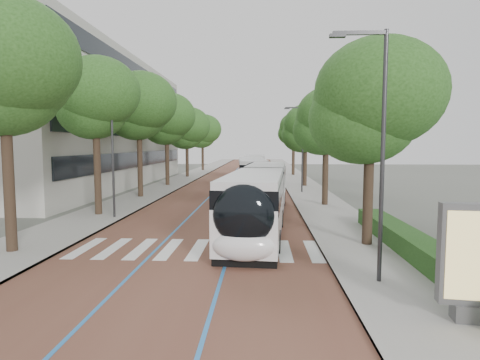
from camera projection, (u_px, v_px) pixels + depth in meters
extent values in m
plane|color=#51544C|center=(189.00, 256.00, 16.44)|extent=(160.00, 160.00, 0.00)
cube|color=brown|center=(240.00, 177.00, 56.23)|extent=(11.00, 140.00, 0.02)
cube|color=gray|center=(187.00, 177.00, 56.62)|extent=(4.00, 140.00, 0.12)
cube|color=gray|center=(294.00, 177.00, 55.83)|extent=(4.00, 140.00, 0.12)
cube|color=gray|center=(201.00, 177.00, 56.52)|extent=(0.20, 140.00, 0.14)
cube|color=gray|center=(280.00, 177.00, 55.93)|extent=(0.20, 140.00, 0.14)
cube|color=silver|center=(86.00, 248.00, 17.69)|extent=(0.55, 3.60, 0.01)
cube|color=silver|center=(113.00, 248.00, 17.62)|extent=(0.55, 3.60, 0.01)
cube|color=silver|center=(141.00, 248.00, 17.55)|extent=(0.55, 3.60, 0.01)
cube|color=silver|center=(169.00, 249.00, 17.49)|extent=(0.55, 3.60, 0.01)
cube|color=silver|center=(198.00, 249.00, 17.42)|extent=(0.55, 3.60, 0.01)
cube|color=silver|center=(226.00, 250.00, 17.35)|extent=(0.55, 3.60, 0.01)
cube|color=silver|center=(255.00, 250.00, 17.29)|extent=(0.55, 3.60, 0.01)
cube|color=silver|center=(284.00, 250.00, 17.22)|extent=(0.55, 3.60, 0.01)
cube|color=silver|center=(314.00, 251.00, 17.16)|extent=(0.55, 3.60, 0.01)
cube|color=#246DB6|center=(229.00, 177.00, 56.31)|extent=(0.12, 126.00, 0.01)
cube|color=#246DB6|center=(252.00, 177.00, 56.14)|extent=(0.12, 126.00, 0.01)
cube|color=#ADAAA0|center=(60.00, 123.00, 44.72)|extent=(18.00, 40.00, 14.00)
cube|color=black|center=(141.00, 159.00, 44.59)|extent=(0.12, 38.00, 1.60)
cube|color=black|center=(140.00, 130.00, 44.31)|extent=(0.12, 38.00, 1.60)
cube|color=black|center=(140.00, 101.00, 44.03)|extent=(0.12, 38.00, 1.60)
cube|color=black|center=(139.00, 73.00, 43.77)|extent=(0.12, 38.00, 1.60)
cube|color=#1A3C14|center=(416.00, 247.00, 15.91)|extent=(1.20, 14.00, 0.80)
cylinder|color=#303033|center=(383.00, 158.00, 12.73)|extent=(0.14, 0.14, 8.00)
cube|color=#303033|center=(360.00, 33.00, 12.44)|extent=(1.70, 0.12, 0.12)
cube|color=#303033|center=(337.00, 36.00, 12.48)|extent=(0.50, 0.20, 0.10)
cylinder|color=#303033|center=(302.00, 150.00, 37.60)|extent=(0.14, 0.14, 8.00)
cube|color=#303033|center=(294.00, 108.00, 37.31)|extent=(1.70, 0.12, 0.12)
cube|color=#303033|center=(287.00, 109.00, 37.35)|extent=(0.50, 0.20, 0.10)
cylinder|color=#303033|center=(113.00, 152.00, 24.36)|extent=(0.14, 0.14, 8.00)
cylinder|color=black|center=(9.00, 191.00, 16.61)|extent=(0.44, 0.44, 5.28)
ellipsoid|color=#1E4315|center=(3.00, 73.00, 16.19)|extent=(5.70, 5.70, 4.85)
cylinder|color=black|center=(98.00, 176.00, 25.57)|extent=(0.44, 0.44, 5.15)
ellipsoid|color=#1E4315|center=(95.00, 102.00, 25.16)|extent=(5.15, 5.15, 4.38)
cylinder|color=black|center=(140.00, 166.00, 34.51)|extent=(0.44, 0.44, 5.40)
ellipsoid|color=#1E4315|center=(139.00, 109.00, 34.08)|extent=(5.98, 5.98, 5.08)
cylinder|color=black|center=(167.00, 163.00, 44.47)|extent=(0.44, 0.44, 5.09)
ellipsoid|color=#1E4315|center=(167.00, 121.00, 44.07)|extent=(5.87, 5.87, 4.99)
cylinder|color=black|center=(187.00, 161.00, 56.42)|extent=(0.44, 0.44, 4.72)
ellipsoid|color=#1E4315|center=(187.00, 130.00, 56.05)|extent=(6.09, 6.09, 5.18)
cylinder|color=black|center=(203.00, 157.00, 71.34)|extent=(0.44, 0.44, 4.78)
ellipsoid|color=#1E4315|center=(203.00, 133.00, 70.96)|extent=(6.18, 6.18, 5.25)
cylinder|color=black|center=(368.00, 198.00, 17.83)|extent=(0.44, 0.44, 4.40)
ellipsoid|color=#1E4315|center=(371.00, 107.00, 17.48)|extent=(5.58, 5.58, 4.74)
cylinder|color=black|center=(325.00, 177.00, 29.77)|extent=(0.44, 0.44, 4.33)
ellipsoid|color=#1E4315|center=(326.00, 124.00, 29.43)|extent=(5.02, 5.02, 4.27)
cylinder|color=black|center=(305.00, 167.00, 43.69)|extent=(0.44, 0.44, 4.36)
ellipsoid|color=#1E4315|center=(305.00, 130.00, 43.35)|extent=(5.36, 5.36, 4.56)
cylinder|color=black|center=(293.00, 160.00, 59.59)|extent=(0.44, 0.44, 4.78)
ellipsoid|color=#1E4315|center=(294.00, 130.00, 59.21)|extent=(4.76, 4.76, 4.04)
cylinder|color=black|center=(263.00, 191.00, 24.16)|extent=(2.36, 1.07, 2.30)
cube|color=silver|center=(255.00, 214.00, 19.14)|extent=(3.19, 9.52, 1.82)
cube|color=black|center=(255.00, 190.00, 19.04)|extent=(3.22, 9.34, 0.97)
cube|color=silver|center=(255.00, 177.00, 18.98)|extent=(3.13, 9.33, 0.31)
cube|color=black|center=(255.00, 236.00, 19.23)|extent=(3.11, 9.14, 0.35)
cube|color=silver|center=(267.00, 191.00, 28.48)|extent=(3.07, 7.90, 1.82)
cube|color=black|center=(267.00, 175.00, 28.38)|extent=(3.10, 7.75, 0.97)
cube|color=silver|center=(267.00, 166.00, 28.32)|extent=(3.01, 7.75, 0.31)
cube|color=black|center=(267.00, 206.00, 28.57)|extent=(3.00, 7.59, 0.35)
ellipsoid|color=black|center=(244.00, 215.00, 14.60)|extent=(2.43, 1.27, 2.28)
ellipsoid|color=silver|center=(244.00, 246.00, 14.65)|extent=(2.42, 1.17, 1.14)
cylinder|color=black|center=(224.00, 240.00, 17.10)|extent=(0.37, 1.02, 1.00)
cylinder|color=black|center=(277.00, 242.00, 16.81)|extent=(0.37, 1.02, 1.00)
cylinder|color=black|center=(253.00, 199.00, 30.34)|extent=(0.37, 1.02, 1.00)
cylinder|color=black|center=(283.00, 199.00, 30.05)|extent=(0.37, 1.02, 1.00)
cylinder|color=black|center=(240.00, 218.00, 22.39)|extent=(0.37, 1.02, 1.00)
cylinder|color=black|center=(280.00, 218.00, 22.11)|extent=(0.37, 1.02, 1.00)
cube|color=silver|center=(252.00, 179.00, 39.28)|extent=(3.23, 12.13, 1.82)
cube|color=black|center=(252.00, 167.00, 39.18)|extent=(3.26, 11.89, 0.97)
cube|color=silver|center=(252.00, 160.00, 39.12)|extent=(3.17, 11.89, 0.31)
cube|color=black|center=(252.00, 190.00, 39.37)|extent=(3.15, 11.65, 0.35)
ellipsoid|color=black|center=(255.00, 176.00, 33.39)|extent=(2.41, 1.24, 2.28)
ellipsoid|color=silver|center=(255.00, 189.00, 33.44)|extent=(2.41, 1.14, 1.14)
cylinder|color=black|center=(241.00, 190.00, 35.75)|extent=(0.36, 1.02, 1.00)
cylinder|color=black|center=(266.00, 190.00, 35.77)|extent=(0.36, 1.02, 1.00)
cylinder|color=black|center=(240.00, 183.00, 43.12)|extent=(0.36, 1.02, 1.00)
cylinder|color=black|center=(261.00, 183.00, 43.14)|extent=(0.36, 1.02, 1.00)
cube|color=silver|center=(255.00, 170.00, 53.03)|extent=(2.53, 12.01, 1.82)
cube|color=black|center=(255.00, 161.00, 52.93)|extent=(2.57, 11.77, 0.97)
cube|color=silver|center=(255.00, 156.00, 52.88)|extent=(2.48, 11.77, 0.31)
cube|color=black|center=(255.00, 178.00, 53.13)|extent=(2.48, 11.53, 0.35)
ellipsoid|color=black|center=(254.00, 167.00, 47.15)|extent=(2.35, 1.11, 2.28)
ellipsoid|color=silver|center=(254.00, 176.00, 47.20)|extent=(2.35, 1.01, 1.14)
cylinder|color=black|center=(245.00, 178.00, 49.57)|extent=(0.30, 1.00, 1.00)
cylinder|color=black|center=(264.00, 178.00, 49.46)|extent=(0.30, 1.00, 1.00)
cylinder|color=black|center=(247.00, 174.00, 56.93)|extent=(0.30, 1.00, 1.00)
cylinder|color=black|center=(263.00, 174.00, 56.82)|extent=(0.30, 1.00, 1.00)
cube|color=#59595B|center=(466.00, 312.00, 10.11)|extent=(0.73, 0.63, 0.44)
cube|color=#59595B|center=(469.00, 254.00, 9.98)|extent=(1.48, 0.57, 2.55)
cube|color=tan|center=(473.00, 256.00, 9.78)|extent=(1.21, 0.17, 2.22)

